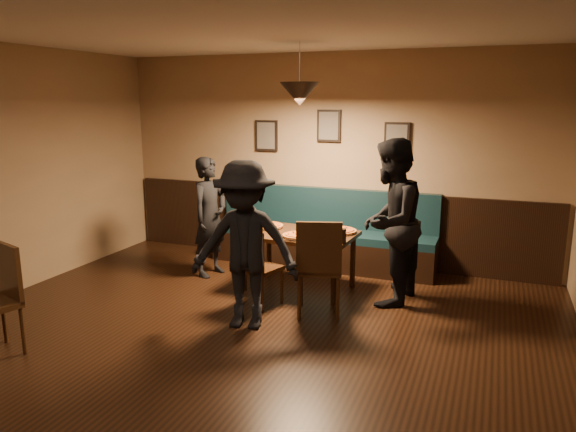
# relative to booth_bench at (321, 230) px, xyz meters

# --- Properties ---
(floor) EXTENTS (7.00, 7.00, 0.00)m
(floor) POSITION_rel_booth_bench_xyz_m (0.00, -3.20, -0.50)
(floor) COLOR black
(floor) RESTS_ON ground
(ceiling) EXTENTS (7.00, 7.00, 0.00)m
(ceiling) POSITION_rel_booth_bench_xyz_m (0.00, -3.20, 2.30)
(ceiling) COLOR silver
(ceiling) RESTS_ON ground
(wall_back) EXTENTS (6.00, 0.00, 6.00)m
(wall_back) POSITION_rel_booth_bench_xyz_m (0.00, 0.30, 0.90)
(wall_back) COLOR #8C704F
(wall_back) RESTS_ON ground
(wainscot) EXTENTS (5.88, 0.06, 1.00)m
(wainscot) POSITION_rel_booth_bench_xyz_m (0.00, 0.27, 0.00)
(wainscot) COLOR black
(wainscot) RESTS_ON ground
(booth_bench) EXTENTS (3.00, 0.60, 1.00)m
(booth_bench) POSITION_rel_booth_bench_xyz_m (0.00, 0.00, 0.00)
(booth_bench) COLOR #0F232D
(booth_bench) RESTS_ON ground
(picture_left) EXTENTS (0.32, 0.04, 0.42)m
(picture_left) POSITION_rel_booth_bench_xyz_m (-0.90, 0.27, 1.20)
(picture_left) COLOR black
(picture_left) RESTS_ON wall_back
(picture_center) EXTENTS (0.32, 0.04, 0.42)m
(picture_center) POSITION_rel_booth_bench_xyz_m (0.00, 0.27, 1.35)
(picture_center) COLOR black
(picture_center) RESTS_ON wall_back
(picture_right) EXTENTS (0.32, 0.04, 0.42)m
(picture_right) POSITION_rel_booth_bench_xyz_m (0.90, 0.27, 1.20)
(picture_right) COLOR black
(picture_right) RESTS_ON wall_back
(pendant_lamp) EXTENTS (0.44, 0.44, 0.25)m
(pendant_lamp) POSITION_rel_booth_bench_xyz_m (0.03, -0.96, 1.75)
(pendant_lamp) COLOR black
(pendant_lamp) RESTS_ON ceiling
(dining_table) EXTENTS (1.31, 0.89, 0.68)m
(dining_table) POSITION_rel_booth_bench_xyz_m (0.03, -0.96, -0.16)
(dining_table) COLOR black
(dining_table) RESTS_ON floor
(chair_near_left) EXTENTS (0.47, 0.47, 0.86)m
(chair_near_left) POSITION_rel_booth_bench_xyz_m (-0.19, -1.57, -0.07)
(chair_near_left) COLOR #321E0D
(chair_near_left) RESTS_ON floor
(chair_near_right) EXTENTS (0.56, 0.56, 1.02)m
(chair_near_right) POSITION_rel_booth_bench_xyz_m (0.48, -1.57, 0.01)
(chair_near_right) COLOR black
(chair_near_right) RESTS_ON floor
(diner_left) EXTENTS (0.46, 0.61, 1.50)m
(diner_left) POSITION_rel_booth_bench_xyz_m (-1.19, -0.85, 0.25)
(diner_left) COLOR black
(diner_left) RESTS_ON floor
(diner_right) EXTENTS (0.80, 0.96, 1.80)m
(diner_right) POSITION_rel_booth_bench_xyz_m (1.08, -0.99, 0.40)
(diner_right) COLOR black
(diner_right) RESTS_ON floor
(diner_front) EXTENTS (1.14, 0.77, 1.64)m
(diner_front) POSITION_rel_booth_bench_xyz_m (-0.09, -2.15, 0.32)
(diner_front) COLOR black
(diner_front) RESTS_ON floor
(pizza_a) EXTENTS (0.47, 0.47, 0.04)m
(pizza_a) POSITION_rel_booth_bench_xyz_m (-0.41, -0.84, 0.20)
(pizza_a) COLOR orange
(pizza_a) RESTS_ON dining_table
(pizza_b) EXTENTS (0.42, 0.42, 0.04)m
(pizza_b) POSITION_rel_booth_bench_xyz_m (0.08, -1.14, 0.20)
(pizza_b) COLOR orange
(pizza_b) RESTS_ON dining_table
(pizza_c) EXTENTS (0.48, 0.48, 0.04)m
(pizza_c) POSITION_rel_booth_bench_xyz_m (0.47, -0.77, 0.20)
(pizza_c) COLOR orange
(pizza_c) RESTS_ON dining_table
(soda_glass) EXTENTS (0.10, 0.10, 0.16)m
(soda_glass) POSITION_rel_booth_bench_xyz_m (0.63, -1.22, 0.26)
(soda_glass) COLOR black
(soda_glass) RESTS_ON dining_table
(tabasco_bottle) EXTENTS (0.03, 0.03, 0.11)m
(tabasco_bottle) POSITION_rel_booth_bench_xyz_m (0.55, -0.99, 0.24)
(tabasco_bottle) COLOR #8F0F04
(tabasco_bottle) RESTS_ON dining_table
(napkin_a) EXTENTS (0.22, 0.22, 0.01)m
(napkin_a) POSITION_rel_booth_bench_xyz_m (-0.52, -0.68, 0.18)
(napkin_a) COLOR #1F7724
(napkin_a) RESTS_ON dining_table
(napkin_b) EXTENTS (0.16, 0.16, 0.01)m
(napkin_b) POSITION_rel_booth_bench_xyz_m (-0.49, -1.24, 0.18)
(napkin_b) COLOR #1C6937
(napkin_b) RESTS_ON dining_table
(cutlery_set) EXTENTS (0.19, 0.03, 0.00)m
(cutlery_set) POSITION_rel_booth_bench_xyz_m (0.07, -1.34, 0.18)
(cutlery_set) COLOR silver
(cutlery_set) RESTS_ON dining_table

